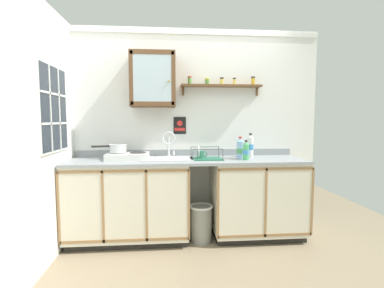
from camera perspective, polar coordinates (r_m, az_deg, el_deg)
name	(u,v)px	position (r m, az deg, el deg)	size (l,w,h in m)	color
floor	(190,250)	(3.16, -0.38, -20.74)	(5.68, 5.68, 0.00)	gray
back_wall	(186,130)	(3.48, -1.22, 2.86)	(3.28, 0.07, 2.46)	white
side_wall_left	(36,136)	(2.79, -29.08, 1.49)	(0.05, 3.42, 2.46)	white
lower_cabinet_run	(129,201)	(3.31, -12.65, -11.28)	(1.33, 0.62, 0.89)	black
lower_cabinet_run_right	(257,198)	(3.43, 12.98, -10.67)	(1.05, 0.62, 0.89)	black
countertop	(188,161)	(3.18, -0.82, -3.37)	(2.64, 0.64, 0.03)	gray
backsplash	(186,153)	(3.47, -1.17, -1.76)	(2.64, 0.02, 0.08)	gray
sink	(168,162)	(3.22, -4.90, -3.65)	(0.56, 0.43, 0.46)	silver
hot_plate_stove	(128,156)	(3.23, -12.92, -2.43)	(0.46, 0.31, 0.08)	silver
saucepan	(117,148)	(3.26, -14.91, -0.81)	(0.38, 0.20, 0.09)	silver
bottle_opaque_white_0	(250,146)	(3.41, 11.77, -0.44)	(0.07, 0.07, 0.29)	white
bottle_soda_green_1	(246,151)	(3.17, 10.90, -1.41)	(0.07, 0.07, 0.22)	#4CB266
bottle_water_blue_2	(240,149)	(3.25, 9.75, -0.99)	(0.08, 0.08, 0.26)	#8CB7E0
dish_rack	(206,157)	(3.18, 2.78, -2.75)	(0.36, 0.27, 0.15)	#26664C
mug	(201,155)	(3.21, 1.86, -2.19)	(0.12, 0.09, 0.09)	#337259
wall_cabinet	(153,80)	(3.34, -7.93, 12.78)	(0.51, 0.31, 0.63)	brown
spice_shelf	(221,85)	(3.47, 5.96, 11.84)	(0.97, 0.14, 0.22)	brown
warning_sign	(180,126)	(3.45, -2.51, 3.76)	(0.15, 0.01, 0.21)	black
window	(54,109)	(3.07, -26.29, 6.44)	(0.03, 0.65, 0.86)	#262D38
trash_bin	(201,223)	(3.28, 1.86, -15.67)	(0.26, 0.26, 0.41)	gray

